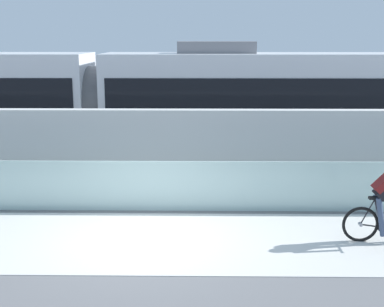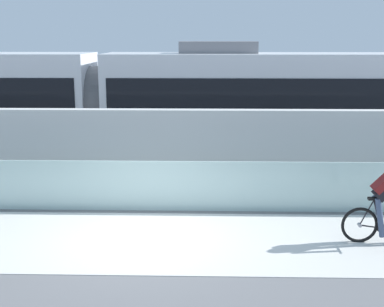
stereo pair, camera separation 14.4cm
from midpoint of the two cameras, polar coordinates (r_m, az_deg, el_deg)
The scene contains 7 objects.
ground_plane at distance 10.65m, azimuth -5.59°, elevation -9.35°, with size 200.00×200.00×0.00m, color slate.
bike_path_deck at distance 10.64m, azimuth -5.59°, elevation -9.32°, with size 32.00×3.20×0.01m, color silver.
glass_parapet at distance 12.20m, azimuth -4.70°, elevation -3.53°, with size 32.00×0.05×1.18m, color silver.
concrete_barrier_wall at distance 13.82m, azimuth -4.03°, elevation 0.42°, with size 32.00×0.36×2.12m, color silver.
tram_rail_near at distance 16.47m, azimuth -3.26°, elevation -1.36°, with size 32.00×0.08×0.01m, color #595654.
tram_rail_far at distance 17.86m, azimuth -2.95°, elevation -0.25°, with size 32.00×0.08×0.01m, color #595654.
tram at distance 17.12m, azimuth -10.48°, elevation 5.42°, with size 22.56×2.54×3.81m.
Camera 1 is at (1.09, -9.81, 3.96)m, focal length 49.27 mm.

